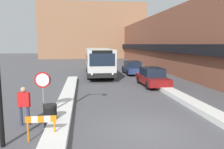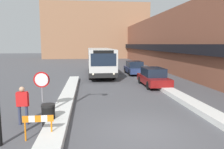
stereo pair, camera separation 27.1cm
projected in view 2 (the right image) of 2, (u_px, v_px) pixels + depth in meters
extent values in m
plane|color=#515156|center=(145.00, 131.00, 8.82)|extent=(160.00, 160.00, 0.00)
cube|color=brown|center=(169.00, 42.00, 33.03)|extent=(5.00, 60.00, 7.62)
cube|color=black|center=(151.00, 47.00, 32.83)|extent=(0.50, 60.00, 0.90)
cube|color=#996B4C|center=(96.00, 31.00, 55.71)|extent=(26.00, 8.00, 13.51)
cube|color=silver|center=(66.00, 100.00, 13.27)|extent=(0.90, 17.43, 0.31)
cube|color=silver|center=(174.00, 93.00, 14.95)|extent=(0.90, 18.68, 0.30)
cube|color=silver|center=(100.00, 60.00, 24.99)|extent=(2.62, 11.09, 2.53)
cube|color=black|center=(100.00, 69.00, 25.14)|extent=(2.64, 11.11, 0.44)
cube|color=#192333|center=(100.00, 57.00, 24.95)|extent=(2.64, 10.20, 0.70)
cube|color=#192333|center=(104.00, 60.00, 19.47)|extent=(2.30, 0.03, 1.14)
cube|color=black|center=(104.00, 52.00, 19.38)|extent=(1.83, 0.03, 0.28)
sphere|color=#F2EAC6|center=(93.00, 74.00, 19.54)|extent=(0.20, 0.20, 0.20)
sphere|color=#F2EAC6|center=(114.00, 74.00, 19.75)|extent=(0.20, 0.20, 0.20)
cylinder|color=black|center=(90.00, 74.00, 21.64)|extent=(0.28, 1.11, 1.11)
cylinder|color=black|center=(114.00, 74.00, 21.91)|extent=(0.28, 1.11, 1.11)
cylinder|color=black|center=(89.00, 67.00, 28.41)|extent=(0.28, 1.11, 1.11)
cylinder|color=black|center=(108.00, 67.00, 28.67)|extent=(0.28, 1.11, 1.11)
cube|color=maroon|center=(153.00, 80.00, 18.29)|extent=(1.79, 4.39, 0.58)
cube|color=#192333|center=(153.00, 72.00, 18.31)|extent=(1.58, 2.41, 0.69)
cylinder|color=black|center=(169.00, 85.00, 17.07)|extent=(0.20, 0.66, 0.66)
cylinder|color=black|center=(148.00, 86.00, 16.89)|extent=(0.20, 0.66, 0.66)
cylinder|color=black|center=(158.00, 80.00, 19.75)|extent=(0.20, 0.66, 0.66)
cylinder|color=black|center=(140.00, 80.00, 19.56)|extent=(0.20, 0.66, 0.66)
cube|color=navy|center=(135.00, 70.00, 25.60)|extent=(1.85, 4.40, 0.57)
cube|color=#192333|center=(134.00, 64.00, 25.62)|extent=(1.63, 2.42, 0.68)
cylinder|color=black|center=(145.00, 73.00, 24.38)|extent=(0.20, 0.67, 0.67)
cylinder|color=black|center=(130.00, 73.00, 24.19)|extent=(0.20, 0.67, 0.67)
cylinder|color=black|center=(139.00, 70.00, 27.07)|extent=(0.20, 0.67, 0.67)
cylinder|color=black|center=(125.00, 70.00, 26.88)|extent=(0.20, 0.67, 0.67)
cylinder|color=gray|center=(42.00, 94.00, 10.54)|extent=(0.07, 0.07, 2.20)
cylinder|color=red|center=(42.00, 80.00, 10.43)|extent=(0.76, 0.03, 0.76)
cylinder|color=white|center=(42.00, 80.00, 10.41)|extent=(0.62, 0.01, 0.62)
cylinder|color=#333851|center=(20.00, 115.00, 9.52)|extent=(0.13, 0.13, 0.84)
cylinder|color=#333851|center=(27.00, 115.00, 9.56)|extent=(0.13, 0.13, 0.84)
cube|color=red|center=(22.00, 99.00, 9.44)|extent=(0.46, 0.22, 0.63)
sphere|color=tan|center=(22.00, 89.00, 9.38)|extent=(0.23, 0.23, 0.23)
cylinder|color=red|center=(17.00, 100.00, 9.41)|extent=(0.10, 0.10, 0.59)
cylinder|color=red|center=(28.00, 99.00, 9.47)|extent=(0.10, 0.10, 0.59)
cylinder|color=black|center=(49.00, 116.00, 9.40)|extent=(0.56, 0.56, 0.85)
cylinder|color=black|center=(48.00, 105.00, 9.34)|extent=(0.59, 0.59, 0.10)
cylinder|color=orange|center=(25.00, 132.00, 7.92)|extent=(0.06, 0.06, 0.70)
cylinder|color=orange|center=(52.00, 131.00, 8.02)|extent=(0.06, 0.06, 0.70)
cube|color=orange|center=(25.00, 119.00, 7.86)|extent=(0.22, 0.04, 0.24)
cube|color=white|center=(32.00, 119.00, 7.88)|extent=(0.22, 0.04, 0.24)
cube|color=orange|center=(38.00, 119.00, 7.90)|extent=(0.22, 0.04, 0.24)
cube|color=white|center=(44.00, 119.00, 7.93)|extent=(0.22, 0.04, 0.24)
cube|color=orange|center=(50.00, 118.00, 7.95)|extent=(0.22, 0.04, 0.24)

